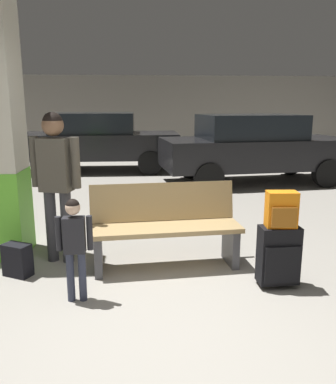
{
  "coord_description": "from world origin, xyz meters",
  "views": [
    {
      "loc": [
        -0.17,
        -2.62,
        1.73
      ],
      "look_at": [
        0.14,
        1.3,
        0.85
      ],
      "focal_mm": 36.73,
      "sensor_mm": 36.0,
      "label": 1
    }
  ],
  "objects_px": {
    "backpack_bright": "(282,210)",
    "child": "(74,239)",
    "parked_car_near": "(253,147)",
    "parked_car_far": "(98,140)",
    "suitcase": "(279,255)",
    "backpack_dark_floor": "(18,260)",
    "bench": "(165,226)",
    "adult": "(56,172)"
  },
  "relations": [
    {
      "from": "backpack_bright",
      "to": "child",
      "type": "height_order",
      "value": "same"
    },
    {
      "from": "child",
      "to": "parked_car_near",
      "type": "bearing_deg",
      "value": 59.12
    },
    {
      "from": "parked_car_far",
      "to": "suitcase",
      "type": "bearing_deg",
      "value": -71.57
    },
    {
      "from": "suitcase",
      "to": "backpack_dark_floor",
      "type": "distance_m",
      "value": 2.62
    },
    {
      "from": "child",
      "to": "backpack_dark_floor",
      "type": "xyz_separation_m",
      "value": [
        -0.68,
        0.58,
        -0.41
      ]
    },
    {
      "from": "child",
      "to": "backpack_dark_floor",
      "type": "bearing_deg",
      "value": 139.44
    },
    {
      "from": "bench",
      "to": "child",
      "type": "relative_size",
      "value": 1.74
    },
    {
      "from": "suitcase",
      "to": "adult",
      "type": "relative_size",
      "value": 0.37
    },
    {
      "from": "backpack_bright",
      "to": "parked_car_far",
      "type": "distance_m",
      "value": 7.45
    },
    {
      "from": "child",
      "to": "parked_car_near",
      "type": "distance_m",
      "value": 6.13
    },
    {
      "from": "bench",
      "to": "adult",
      "type": "xyz_separation_m",
      "value": [
        -1.17,
        0.2,
        0.58
      ]
    },
    {
      "from": "bench",
      "to": "child",
      "type": "xyz_separation_m",
      "value": [
        -0.85,
        -0.74,
        0.14
      ]
    },
    {
      "from": "suitcase",
      "to": "child",
      "type": "distance_m",
      "value": 1.92
    },
    {
      "from": "child",
      "to": "parked_car_far",
      "type": "xyz_separation_m",
      "value": [
        -0.46,
        7.2,
        0.22
      ]
    },
    {
      "from": "suitcase",
      "to": "bench",
      "type": "bearing_deg",
      "value": 149.54
    },
    {
      "from": "suitcase",
      "to": "child",
      "type": "bearing_deg",
      "value": -176.18
    },
    {
      "from": "bench",
      "to": "suitcase",
      "type": "height_order",
      "value": "bench"
    },
    {
      "from": "adult",
      "to": "parked_car_far",
      "type": "bearing_deg",
      "value": 91.3
    },
    {
      "from": "parked_car_far",
      "to": "bench",
      "type": "bearing_deg",
      "value": -78.53
    },
    {
      "from": "bench",
      "to": "adult",
      "type": "relative_size",
      "value": 0.99
    },
    {
      "from": "bench",
      "to": "backpack_bright",
      "type": "distance_m",
      "value": 1.26
    },
    {
      "from": "backpack_bright",
      "to": "backpack_dark_floor",
      "type": "relative_size",
      "value": 1.0
    },
    {
      "from": "suitcase",
      "to": "backpack_bright",
      "type": "bearing_deg",
      "value": -145.15
    },
    {
      "from": "child",
      "to": "parked_car_near",
      "type": "xyz_separation_m",
      "value": [
        3.14,
        5.25,
        0.22
      ]
    },
    {
      "from": "suitcase",
      "to": "adult",
      "type": "xyz_separation_m",
      "value": [
        -2.21,
        0.81,
        0.7
      ]
    },
    {
      "from": "bench",
      "to": "backpack_dark_floor",
      "type": "distance_m",
      "value": 1.56
    },
    {
      "from": "bench",
      "to": "suitcase",
      "type": "distance_m",
      "value": 1.22
    },
    {
      "from": "suitcase",
      "to": "adult",
      "type": "bearing_deg",
      "value": 159.81
    },
    {
      "from": "bench",
      "to": "suitcase",
      "type": "relative_size",
      "value": 2.71
    },
    {
      "from": "parked_car_far",
      "to": "parked_car_near",
      "type": "height_order",
      "value": "same"
    },
    {
      "from": "adult",
      "to": "parked_car_far",
      "type": "distance_m",
      "value": 6.26
    },
    {
      "from": "suitcase",
      "to": "parked_car_near",
      "type": "xyz_separation_m",
      "value": [
        1.25,
        5.13,
        0.48
      ]
    },
    {
      "from": "backpack_bright",
      "to": "suitcase",
      "type": "bearing_deg",
      "value": 34.85
    },
    {
      "from": "backpack_bright",
      "to": "parked_car_far",
      "type": "height_order",
      "value": "parked_car_far"
    },
    {
      "from": "adult",
      "to": "parked_car_near",
      "type": "bearing_deg",
      "value": 51.26
    },
    {
      "from": "bench",
      "to": "backpack_dark_floor",
      "type": "xyz_separation_m",
      "value": [
        -1.53,
        -0.16,
        -0.28
      ]
    },
    {
      "from": "backpack_bright",
      "to": "parked_car_near",
      "type": "xyz_separation_m",
      "value": [
        1.25,
        5.13,
        0.03
      ]
    },
    {
      "from": "parked_car_near",
      "to": "parked_car_far",
      "type": "bearing_deg",
      "value": 151.68
    },
    {
      "from": "child",
      "to": "parked_car_far",
      "type": "bearing_deg",
      "value": 93.66
    },
    {
      "from": "adult",
      "to": "child",
      "type": "bearing_deg",
      "value": -71.31
    },
    {
      "from": "bench",
      "to": "suitcase",
      "type": "bearing_deg",
      "value": -30.46
    },
    {
      "from": "suitcase",
      "to": "parked_car_far",
      "type": "bearing_deg",
      "value": 108.43
    }
  ]
}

